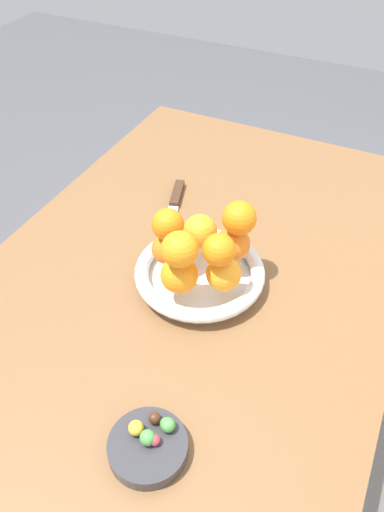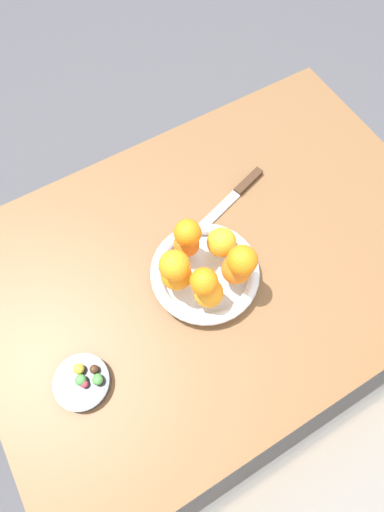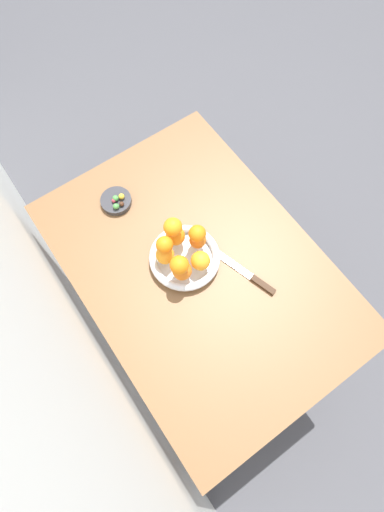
# 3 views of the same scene
# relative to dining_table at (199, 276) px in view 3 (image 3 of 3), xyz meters

# --- Properties ---
(ground_plane) EXTENTS (6.00, 6.00, 0.00)m
(ground_plane) POSITION_rel_dining_table_xyz_m (0.00, 0.00, -0.65)
(ground_plane) COLOR #4C4C51
(wall_back) EXTENTS (4.00, 0.05, 2.50)m
(wall_back) POSITION_rel_dining_table_xyz_m (0.00, 0.44, 0.60)
(wall_back) COLOR silver
(wall_back) RESTS_ON ground_plane
(dining_table) EXTENTS (1.10, 0.76, 0.74)m
(dining_table) POSITION_rel_dining_table_xyz_m (0.00, 0.00, 0.00)
(dining_table) COLOR brown
(dining_table) RESTS_ON ground_plane
(fruit_bowl) EXTENTS (0.24, 0.24, 0.04)m
(fruit_bowl) POSITION_rel_dining_table_xyz_m (0.05, 0.02, 0.11)
(fruit_bowl) COLOR silver
(fruit_bowl) RESTS_ON dining_table
(candy_dish) EXTENTS (0.11, 0.11, 0.02)m
(candy_dish) POSITION_rel_dining_table_xyz_m (0.37, 0.10, 0.10)
(candy_dish) COLOR #333338
(candy_dish) RESTS_ON dining_table
(orange_0) EXTENTS (0.06, 0.06, 0.06)m
(orange_0) POSITION_rel_dining_table_xyz_m (-0.01, -0.00, 0.16)
(orange_0) COLOR orange
(orange_0) RESTS_ON fruit_bowl
(orange_1) EXTENTS (0.06, 0.06, 0.06)m
(orange_1) POSITION_rel_dining_table_xyz_m (0.06, -0.04, 0.16)
(orange_1) COLOR orange
(orange_1) RESTS_ON fruit_bowl
(orange_2) EXTENTS (0.06, 0.06, 0.06)m
(orange_2) POSITION_rel_dining_table_xyz_m (0.11, 0.02, 0.16)
(orange_2) COLOR orange
(orange_2) RESTS_ON fruit_bowl
(orange_3) EXTENTS (0.06, 0.06, 0.06)m
(orange_3) POSITION_rel_dining_table_xyz_m (0.08, 0.08, 0.16)
(orange_3) COLOR orange
(orange_3) RESTS_ON fruit_bowl
(orange_4) EXTENTS (0.06, 0.06, 0.06)m
(orange_4) POSITION_rel_dining_table_xyz_m (0.00, 0.07, 0.16)
(orange_4) COLOR orange
(orange_4) RESTS_ON fruit_bowl
(orange_5) EXTENTS (0.06, 0.06, 0.06)m
(orange_5) POSITION_rel_dining_table_xyz_m (-0.00, 0.08, 0.22)
(orange_5) COLOR orange
(orange_5) RESTS_ON orange_4
(orange_6) EXTENTS (0.06, 0.06, 0.06)m
(orange_6) POSITION_rel_dining_table_xyz_m (0.12, 0.02, 0.22)
(orange_6) COLOR orange
(orange_6) RESTS_ON orange_2
(orange_7) EXTENTS (0.05, 0.05, 0.05)m
(orange_7) POSITION_rel_dining_table_xyz_m (0.08, 0.07, 0.22)
(orange_7) COLOR orange
(orange_7) RESTS_ON orange_3
(orange_8) EXTENTS (0.06, 0.06, 0.06)m
(orange_8) POSITION_rel_dining_table_xyz_m (0.06, -0.03, 0.21)
(orange_8) COLOR orange
(orange_8) RESTS_ON orange_1
(candy_ball_0) EXTENTS (0.02, 0.02, 0.02)m
(candy_ball_0) POSITION_rel_dining_table_xyz_m (0.37, 0.11, 0.12)
(candy_ball_0) COLOR #C6384C
(candy_ball_0) RESTS_ON candy_dish
(candy_ball_1) EXTENTS (0.02, 0.02, 0.02)m
(candy_ball_1) POSITION_rel_dining_table_xyz_m (0.37, 0.10, 0.12)
(candy_ball_1) COLOR #4C9947
(candy_ball_1) RESTS_ON candy_dish
(candy_ball_2) EXTENTS (0.02, 0.02, 0.02)m
(candy_ball_2) POSITION_rel_dining_table_xyz_m (0.34, 0.11, 0.12)
(candy_ball_2) COLOR #4C9947
(candy_ball_2) RESTS_ON candy_dish
(candy_ball_3) EXTENTS (0.02, 0.02, 0.02)m
(candy_ball_3) POSITION_rel_dining_table_xyz_m (0.34, 0.09, 0.12)
(candy_ball_3) COLOR #472819
(candy_ball_3) RESTS_ON candy_dish
(candy_ball_4) EXTENTS (0.01, 0.01, 0.01)m
(candy_ball_4) POSITION_rel_dining_table_xyz_m (0.37, 0.10, 0.12)
(candy_ball_4) COLOR #8C4C99
(candy_ball_4) RESTS_ON candy_dish
(candy_ball_5) EXTENTS (0.02, 0.02, 0.02)m
(candy_ball_5) POSITION_rel_dining_table_xyz_m (0.34, 0.11, 0.12)
(candy_ball_5) COLOR #4C9947
(candy_ball_5) RESTS_ON candy_dish
(candy_ball_6) EXTENTS (0.02, 0.02, 0.02)m
(candy_ball_6) POSITION_rel_dining_table_xyz_m (0.37, 0.10, 0.12)
(candy_ball_6) COLOR #C6384C
(candy_ball_6) RESTS_ON candy_dish
(candy_ball_7) EXTENTS (0.02, 0.02, 0.02)m
(candy_ball_7) POSITION_rel_dining_table_xyz_m (0.36, 0.08, 0.12)
(candy_ball_7) COLOR gold
(candy_ball_7) RESTS_ON candy_dish
(knife) EXTENTS (0.25, 0.10, 0.01)m
(knife) POSITION_rel_dining_table_xyz_m (-0.12, -0.12, 0.09)
(knife) COLOR #3F2819
(knife) RESTS_ON dining_table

